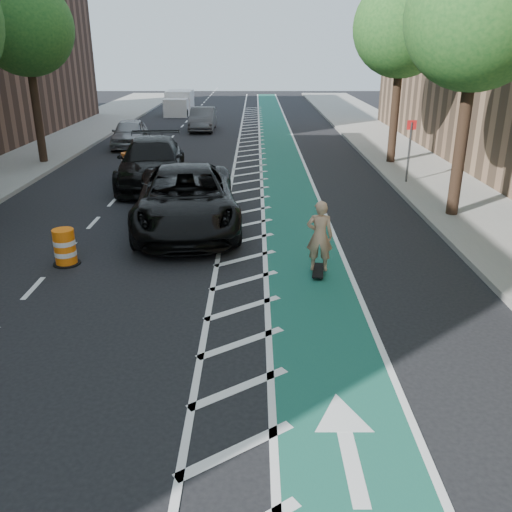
{
  "coord_description": "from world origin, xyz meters",
  "views": [
    {
      "loc": [
        1.76,
        -8.59,
        5.03
      ],
      "look_at": [
        1.77,
        1.55,
        1.1
      ],
      "focal_mm": 38.0,
      "sensor_mm": 36.0,
      "label": 1
    }
  ],
  "objects_px": {
    "skateboarder": "(320,236)",
    "suv_far": "(152,162)",
    "suv_near": "(186,198)",
    "barrel_a": "(65,248)"
  },
  "relations": [
    {
      "from": "suv_near",
      "to": "barrel_a",
      "type": "bearing_deg",
      "value": -138.03
    },
    {
      "from": "skateboarder",
      "to": "suv_far",
      "type": "height_order",
      "value": "skateboarder"
    },
    {
      "from": "suv_near",
      "to": "suv_far",
      "type": "xyz_separation_m",
      "value": [
        -1.97,
        5.4,
        -0.01
      ]
    },
    {
      "from": "skateboarder",
      "to": "suv_near",
      "type": "relative_size",
      "value": 0.27
    },
    {
      "from": "suv_near",
      "to": "suv_far",
      "type": "relative_size",
      "value": 1.06
    },
    {
      "from": "suv_far",
      "to": "barrel_a",
      "type": "height_order",
      "value": "suv_far"
    },
    {
      "from": "skateboarder",
      "to": "suv_far",
      "type": "xyz_separation_m",
      "value": [
        -5.49,
        9.02,
        -0.09
      ]
    },
    {
      "from": "skateboarder",
      "to": "barrel_a",
      "type": "height_order",
      "value": "skateboarder"
    },
    {
      "from": "suv_near",
      "to": "barrel_a",
      "type": "xyz_separation_m",
      "value": [
        -2.63,
        -2.97,
        -0.45
      ]
    },
    {
      "from": "skateboarder",
      "to": "suv_near",
      "type": "bearing_deg",
      "value": -38.31
    }
  ]
}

